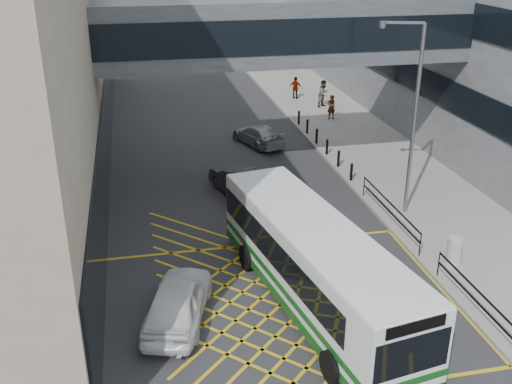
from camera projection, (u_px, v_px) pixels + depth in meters
ground at (280, 306)px, 20.71m from camera, size 120.00×120.00×0.00m
skybridge at (283, 30)px, 29.05m from camera, size 20.00×4.10×3.00m
pavement at (365, 147)px, 35.83m from camera, size 6.00×54.00×0.16m
box_junction at (280, 306)px, 20.70m from camera, size 12.00×9.00×0.01m
bus at (313, 263)px, 20.15m from camera, size 4.39×11.25×3.08m
car_white at (178, 300)px, 19.65m from camera, size 3.26×5.20×1.54m
car_dark at (239, 182)px, 29.16m from camera, size 2.92×4.85×1.42m
car_silver at (258, 134)px, 36.19m from camera, size 3.02×4.49×1.29m
street_lamp at (411, 109)px, 25.44m from camera, size 1.89×0.77×8.43m
litter_bin at (454, 250)px, 22.97m from camera, size 0.58×0.58×1.00m
kerb_railings at (423, 242)px, 23.11m from camera, size 0.05×12.54×1.00m
bollards at (322, 141)px, 35.10m from camera, size 0.14×10.14×0.90m
pedestrian_a at (331, 107)px, 40.55m from camera, size 0.74×0.60×1.66m
pedestrian_b at (324, 94)px, 43.40m from camera, size 1.09×0.98×1.94m
pedestrian_c at (296, 88)px, 45.57m from camera, size 1.08×0.95×1.66m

